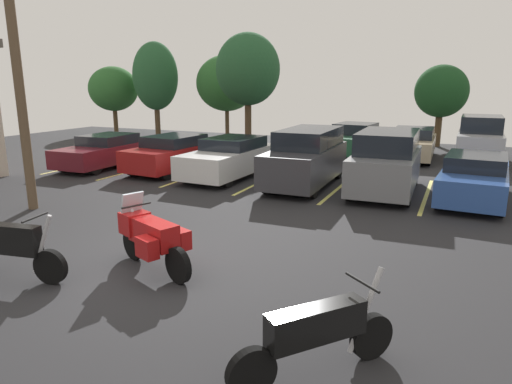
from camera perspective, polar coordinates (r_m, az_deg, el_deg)
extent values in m
cube|color=#262628|center=(9.21, -14.44, -9.32)|extent=(44.00, 44.00, 0.10)
cylinder|color=black|center=(9.50, -15.01, -6.21)|extent=(0.65, 0.36, 0.66)
cylinder|color=black|center=(8.24, -9.69, -9.00)|extent=(0.65, 0.36, 0.66)
cube|color=#A51414|center=(8.72, -12.69, -4.99)|extent=(1.23, 0.82, 0.46)
cylinder|color=#B2B2B7|center=(9.27, -14.80, -3.98)|extent=(0.50, 0.26, 1.13)
cylinder|color=black|center=(9.09, -14.71, -1.64)|extent=(0.27, 0.59, 0.04)
cube|color=#A51414|center=(9.27, -14.88, -3.70)|extent=(0.59, 0.62, 0.42)
cube|color=#B2C1CC|center=(9.20, -15.18, -1.22)|extent=(0.32, 0.47, 0.39)
cube|color=#A51414|center=(8.31, -13.43, -6.78)|extent=(0.50, 0.39, 0.36)
cube|color=#A51414|center=(8.65, -9.48, -5.77)|extent=(0.50, 0.39, 0.36)
cylinder|color=black|center=(8.86, -24.26, -8.51)|extent=(0.64, 0.22, 0.63)
cube|color=black|center=(9.21, -28.30, -5.19)|extent=(1.18, 0.43, 0.53)
cylinder|color=#B2B2B7|center=(8.80, -25.13, -5.93)|extent=(0.50, 0.15, 1.10)
cylinder|color=black|center=(8.71, -25.85, -2.85)|extent=(0.14, 0.62, 0.04)
cylinder|color=black|center=(6.28, 14.18, -17.06)|extent=(0.48, 0.54, 0.61)
cylinder|color=black|center=(5.48, -0.58, -21.64)|extent=(0.48, 0.54, 0.61)
cube|color=black|center=(5.63, 7.54, -15.98)|extent=(1.03, 1.16, 0.42)
cylinder|color=#B2B2B7|center=(6.02, 13.51, -14.12)|extent=(0.37, 0.42, 1.08)
cylinder|color=black|center=(5.81, 13.10, -10.92)|extent=(0.50, 0.42, 0.04)
cube|color=#EAE066|center=(21.20, -20.26, 3.27)|extent=(0.12, 4.96, 0.01)
cube|color=#EAE066|center=(19.38, -14.33, 2.80)|extent=(0.12, 4.96, 0.01)
cube|color=#EAE066|center=(17.81, -7.28, 2.19)|extent=(0.12, 4.96, 0.01)
cube|color=#EAE066|center=(16.55, 0.98, 1.45)|extent=(0.12, 4.96, 0.01)
cube|color=#EAE066|center=(15.70, 10.35, 0.56)|extent=(0.12, 4.96, 0.01)
cube|color=#EAE066|center=(15.31, 20.48, -0.42)|extent=(0.12, 4.96, 0.01)
cube|color=maroon|center=(20.22, -18.33, 4.59)|extent=(1.97, 4.58, 0.73)
cube|color=black|center=(20.36, -17.95, 6.28)|extent=(1.75, 2.17, 0.40)
cylinder|color=black|center=(18.61, -19.48, 2.99)|extent=(0.24, 0.63, 0.63)
cylinder|color=black|center=(19.67, -22.90, 3.23)|extent=(0.24, 0.63, 0.63)
cylinder|color=black|center=(20.97, -13.94, 4.47)|extent=(0.24, 0.63, 0.63)
cylinder|color=black|center=(21.92, -17.26, 4.63)|extent=(0.24, 0.63, 0.63)
cube|color=maroon|center=(18.48, -10.29, 4.43)|extent=(2.20, 4.38, 0.81)
cube|color=black|center=(18.48, -10.16, 6.34)|extent=(1.89, 2.33, 0.41)
cylinder|color=black|center=(16.92, -11.17, 2.58)|extent=(0.27, 0.67, 0.66)
cylinder|color=black|center=(17.99, -15.14, 3.00)|extent=(0.27, 0.67, 0.66)
cylinder|color=black|center=(19.19, -5.68, 4.04)|extent=(0.27, 0.67, 0.66)
cylinder|color=black|center=(20.13, -9.48, 4.36)|extent=(0.27, 0.67, 0.66)
cube|color=white|center=(17.10, -3.35, 3.94)|extent=(2.05, 4.76, 0.84)
cube|color=black|center=(17.32, -2.79, 6.16)|extent=(1.81, 2.35, 0.41)
cylinder|color=black|center=(15.40, -3.64, 1.72)|extent=(0.24, 0.65, 0.64)
cylinder|color=black|center=(16.25, -8.59, 2.21)|extent=(0.24, 0.65, 0.64)
cylinder|color=black|center=(18.19, 1.36, 3.56)|extent=(0.24, 0.65, 0.64)
cylinder|color=black|center=(18.91, -3.09, 3.92)|extent=(0.24, 0.65, 0.64)
cube|color=#38383D|center=(15.71, 6.17, 3.53)|extent=(1.83, 4.76, 1.08)
cube|color=black|center=(16.00, 6.71, 6.76)|extent=(1.67, 3.29, 0.61)
cylinder|color=black|center=(14.07, 7.11, 0.58)|extent=(0.23, 0.68, 0.67)
cylinder|color=black|center=(14.55, 1.40, 1.11)|extent=(0.23, 0.68, 0.67)
cylinder|color=black|center=(17.13, 10.16, 2.78)|extent=(0.23, 0.68, 0.67)
cylinder|color=black|center=(17.52, 5.35, 3.17)|extent=(0.23, 0.68, 0.67)
cube|color=slate|center=(15.17, 15.86, 2.73)|extent=(1.98, 4.45, 1.08)
cube|color=black|center=(15.20, 16.15, 6.07)|extent=(1.79, 3.06, 0.66)
cylinder|color=black|center=(13.72, 18.28, -0.35)|extent=(0.24, 0.68, 0.67)
cylinder|color=black|center=(13.91, 11.73, 0.25)|extent=(0.24, 0.68, 0.67)
cylinder|color=black|center=(16.65, 19.14, 1.93)|extent=(0.24, 0.68, 0.67)
cylinder|color=black|center=(16.81, 13.70, 2.40)|extent=(0.24, 0.68, 0.67)
cube|color=#2D519E|center=(15.07, 25.54, 1.15)|extent=(2.06, 4.55, 0.76)
cube|color=black|center=(15.10, 25.80, 3.44)|extent=(1.77, 2.31, 0.43)
cylinder|color=black|center=(13.64, 28.20, -1.49)|extent=(0.26, 0.63, 0.62)
cylinder|color=black|center=(13.70, 21.97, -0.79)|extent=(0.26, 0.63, 0.62)
cylinder|color=black|center=(16.59, 28.31, 0.92)|extent=(0.26, 0.63, 0.62)
cylinder|color=black|center=(16.64, 23.18, 1.48)|extent=(0.26, 0.63, 0.62)
cube|color=#235638|center=(23.10, 12.11, 6.08)|extent=(2.30, 4.55, 0.80)
cube|color=black|center=(23.22, 12.34, 7.75)|extent=(1.92, 2.22, 0.52)
cylinder|color=black|center=(21.49, 12.89, 4.70)|extent=(0.28, 0.62, 0.60)
cylinder|color=black|center=(22.01, 8.86, 5.08)|extent=(0.28, 0.62, 0.60)
cylinder|color=black|center=(24.33, 14.98, 5.58)|extent=(0.28, 0.62, 0.60)
cylinder|color=black|center=(24.79, 11.36, 5.91)|extent=(0.28, 0.62, 0.60)
cube|color=tan|center=(22.50, 18.95, 5.45)|extent=(1.93, 4.87, 0.78)
cube|color=black|center=(22.53, 19.09, 7.01)|extent=(1.73, 2.38, 0.44)
cylinder|color=black|center=(20.87, 20.70, 3.97)|extent=(0.23, 0.64, 0.64)
cylinder|color=black|center=(20.99, 16.41, 4.34)|extent=(0.23, 0.64, 0.64)
cylinder|color=black|center=(24.13, 21.07, 5.12)|extent=(0.23, 0.64, 0.64)
cylinder|color=black|center=(24.22, 17.35, 5.43)|extent=(0.23, 0.64, 0.64)
cube|color=#B7B7BC|center=(22.44, 26.09, 5.29)|extent=(1.86, 4.51, 1.14)
cube|color=black|center=(22.50, 26.33, 7.64)|extent=(1.68, 2.64, 0.69)
cylinder|color=black|center=(21.02, 28.03, 3.37)|extent=(0.23, 0.68, 0.68)
cylinder|color=black|center=(20.99, 23.93, 3.78)|extent=(0.23, 0.68, 0.68)
cylinder|color=black|center=(24.03, 27.76, 4.48)|extent=(0.23, 0.68, 0.68)
cylinder|color=black|center=(24.00, 24.17, 4.84)|extent=(0.23, 0.68, 0.68)
cylinder|color=brown|center=(13.91, -27.64, 13.42)|extent=(0.25, 0.25, 7.60)
cylinder|color=#4C3823|center=(34.36, -17.10, 8.38)|extent=(0.30, 0.30, 1.51)
ellipsoid|color=#285B28|center=(34.25, -17.36, 12.19)|extent=(3.39, 3.39, 3.06)
cylinder|color=#4C3823|center=(32.17, -12.17, 8.50)|extent=(0.35, 0.35, 1.66)
ellipsoid|color=#23512D|center=(32.06, -12.44, 13.94)|extent=(2.98, 2.98, 4.45)
cylinder|color=#4C3823|center=(25.28, -0.99, 8.20)|extent=(0.36, 0.36, 2.26)
ellipsoid|color=#23512D|center=(25.19, -1.02, 15.07)|extent=(3.42, 3.42, 3.79)
cylinder|color=#4C3823|center=(31.08, -3.62, 8.56)|extent=(0.26, 0.26, 1.61)
ellipsoid|color=#285B28|center=(30.97, -3.69, 13.40)|extent=(3.99, 3.99, 3.63)
cylinder|color=#4C3823|center=(27.47, 21.72, 6.99)|extent=(0.36, 0.36, 1.60)
ellipsoid|color=#19421E|center=(27.35, 22.13, 11.58)|extent=(2.82, 2.82, 2.82)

